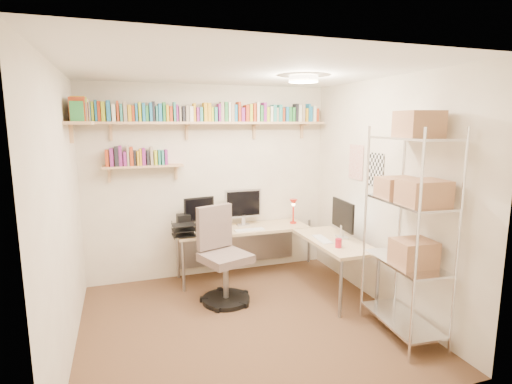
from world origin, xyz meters
The scene contains 6 objects.
ground centered at (0.00, 0.00, 0.00)m, with size 3.20×3.20×0.00m, color #422E1C.
room_shell centered at (0.00, 0.00, 1.55)m, with size 3.24×3.04×2.52m.
wall_shelves centered at (-0.42, 1.29, 2.03)m, with size 3.12×1.09×0.80m.
corner_desk centered at (0.48, 0.99, 0.66)m, with size 2.05×1.74×1.16m.
office_chair centered at (-0.08, 0.60, 0.46)m, with size 0.61×0.62×1.09m.
wire_rack centered at (1.36, -0.74, 1.32)m, with size 0.49×0.89×2.12m.
Camera 1 is at (-1.12, -3.62, 2.02)m, focal length 28.00 mm.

